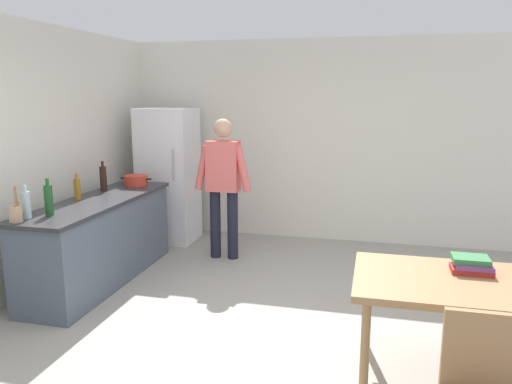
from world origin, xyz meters
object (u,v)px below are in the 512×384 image
object	(u,v)px
refrigerator	(169,175)
book_stack	(472,265)
bottle_oil_amber	(77,189)
dining_table	(459,291)
person	(223,179)
cooking_pot	(136,180)
bottle_water_clear	(27,204)
bottle_wine_dark	(103,178)
bottle_wine_green	(49,200)
utensil_jar	(16,213)

from	to	relation	value
refrigerator	book_stack	distance (m)	4.23
bottle_oil_amber	dining_table	bearing A→B (deg)	-16.18
person	bottle_oil_amber	distance (m)	1.66
cooking_pot	bottle_water_clear	xyz separation A→B (m)	(-0.18, -1.69, 0.07)
person	bottle_water_clear	bearing A→B (deg)	-122.64
person	bottle_wine_dark	size ratio (longest dim) A/B	5.00
refrigerator	bottle_water_clear	world-z (taller)	refrigerator
bottle_wine_green	person	bearing A→B (deg)	57.90
refrigerator	cooking_pot	size ratio (longest dim) A/B	4.50
bottle_wine_green	refrigerator	bearing A→B (deg)	86.27
person	bottle_oil_amber	bearing A→B (deg)	-138.32
cooking_pot	bottle_water_clear	distance (m)	1.70
person	book_stack	world-z (taller)	person
bottle_wine_dark	bottle_water_clear	world-z (taller)	bottle_wine_dark
person	bottle_water_clear	world-z (taller)	person
bottle_wine_dark	bottle_oil_amber	xyz separation A→B (m)	(-0.01, -0.49, -0.03)
person	bottle_water_clear	size ratio (longest dim) A/B	5.67
utensil_jar	bottle_wine_green	distance (m)	0.32
person	bottle_water_clear	xyz separation A→B (m)	(-1.22, -1.90, 0.05)
bottle_water_clear	bottle_wine_dark	bearing A→B (deg)	90.57
bottle_water_clear	person	bearing A→B (deg)	57.36
bottle_wine_green	dining_table	bearing A→B (deg)	-6.48
person	cooking_pot	bearing A→B (deg)	-168.78
cooking_pot	dining_table	bearing A→B (deg)	-29.78
person	book_stack	distance (m)	3.15
utensil_jar	refrigerator	bearing A→B (deg)	83.99
book_stack	bottle_wine_dark	bearing A→B (deg)	159.84
bottle_water_clear	book_stack	world-z (taller)	bottle_water_clear
refrigerator	dining_table	bearing A→B (deg)	-39.29
refrigerator	bottle_wine_dark	xyz separation A→B (m)	(-0.28, -1.17, 0.15)
bottle_water_clear	book_stack	size ratio (longest dim) A/B	1.08
dining_table	bottle_oil_amber	size ratio (longest dim) A/B	5.00
bottle_wine_dark	dining_table	bearing A→B (deg)	-23.17
dining_table	utensil_jar	world-z (taller)	utensil_jar
utensil_jar	bottle_water_clear	bearing A→B (deg)	87.79
bottle_oil_amber	bottle_water_clear	bearing A→B (deg)	-88.35
utensil_jar	bottle_wine_green	xyz separation A→B (m)	(0.12, 0.28, 0.07)
bottle_wine_green	bottle_wine_dark	xyz separation A→B (m)	(-0.13, 1.14, 0.00)
cooking_pot	bottle_wine_green	distance (m)	1.55
utensil_jar	bottle_wine_dark	xyz separation A→B (m)	(-0.01, 1.42, 0.07)
bottle_oil_amber	book_stack	world-z (taller)	bottle_oil_amber
dining_table	bottle_wine_green	bearing A→B (deg)	173.52
book_stack	refrigerator	bearing A→B (deg)	143.48
bottle_wine_green	bottle_oil_amber	bearing A→B (deg)	102.17
bottle_wine_green	book_stack	distance (m)	3.57
utensil_jar	book_stack	distance (m)	3.68
bottle_wine_green	bottle_wine_dark	world-z (taller)	same
bottle_wine_dark	bottle_water_clear	bearing A→B (deg)	-89.43
refrigerator	bottle_water_clear	size ratio (longest dim) A/B	6.00
utensil_jar	bottle_oil_amber	bearing A→B (deg)	91.09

